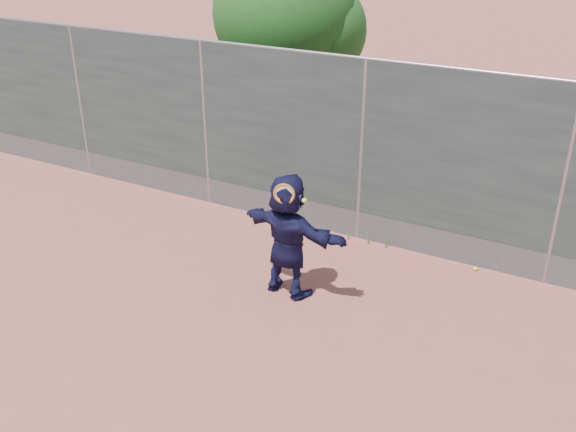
% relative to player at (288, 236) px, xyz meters
% --- Properties ---
extents(ground, '(80.00, 80.00, 0.00)m').
position_rel_player_xyz_m(ground, '(0.23, -1.47, -0.91)').
color(ground, '#9E4C42').
rests_on(ground, ground).
extents(player, '(1.76, 0.79, 1.83)m').
position_rel_player_xyz_m(player, '(0.00, 0.00, 0.00)').
color(player, '#131335').
rests_on(player, ground).
extents(ball_ground, '(0.07, 0.07, 0.07)m').
position_rel_player_xyz_m(ball_ground, '(2.25, 1.88, -0.88)').
color(ball_ground, yellow).
rests_on(ball_ground, ground).
extents(fence, '(20.00, 0.06, 3.03)m').
position_rel_player_xyz_m(fence, '(0.23, 2.03, 0.67)').
color(fence, '#38423D').
rests_on(fence, ground).
extents(swing_action, '(0.51, 0.20, 0.51)m').
position_rel_player_xyz_m(swing_action, '(0.08, -0.21, 0.71)').
color(swing_action, orange).
rests_on(swing_action, ground).
extents(tree_left, '(3.15, 3.00, 4.53)m').
position_rel_player_xyz_m(tree_left, '(-2.62, 5.08, 2.03)').
color(tree_left, '#382314').
rests_on(tree_left, ground).
extents(weed_clump, '(0.68, 0.07, 0.30)m').
position_rel_player_xyz_m(weed_clump, '(0.52, 1.91, -0.78)').
color(weed_clump, '#387226').
rests_on(weed_clump, ground).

